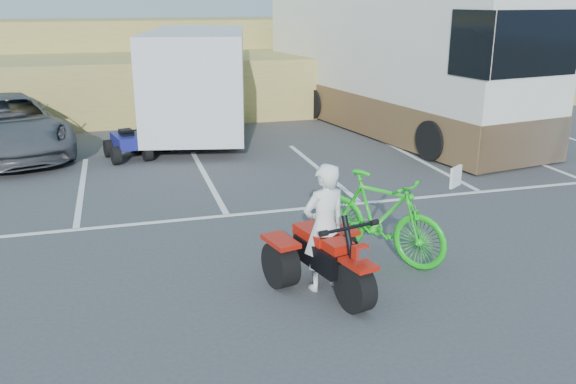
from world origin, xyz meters
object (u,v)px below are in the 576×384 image
object	(u,v)px
cargo_trailer	(199,79)
quad_atv_blue	(128,159)
rider	(324,227)
green_dirt_bike	(379,217)
red_trike_atv	(329,292)
rv_motorhome	(390,71)
quad_atv_green	(155,147)
grey_pickup	(5,126)

from	to	relation	value
cargo_trailer	quad_atv_blue	size ratio (longest dim) A/B	5.34
rider	green_dirt_bike	size ratio (longest dim) A/B	0.79
red_trike_atv	rider	size ratio (longest dim) A/B	0.97
rider	green_dirt_bike	distance (m)	1.39
green_dirt_bike	cargo_trailer	bearing A→B (deg)	63.08
rv_motorhome	quad_atv_green	world-z (taller)	rv_motorhome
rider	cargo_trailer	bearing A→B (deg)	-102.41
green_dirt_bike	rider	bearing A→B (deg)	177.79
green_dirt_bike	grey_pickup	distance (m)	10.94
quad_atv_blue	quad_atv_green	size ratio (longest dim) A/B	0.91
cargo_trailer	rv_motorhome	size ratio (longest dim) A/B	0.59
quad_atv_green	red_trike_atv	bearing A→B (deg)	-64.40
red_trike_atv	cargo_trailer	xyz separation A→B (m)	(-0.28, 10.71, 1.64)
quad_atv_blue	rider	bearing A→B (deg)	-85.47
rider	quad_atv_blue	size ratio (longest dim) A/B	1.41
rv_motorhome	quad_atv_blue	size ratio (longest dim) A/B	9.00
cargo_trailer	quad_atv_green	distance (m)	2.53
red_trike_atv	green_dirt_bike	world-z (taller)	green_dirt_bike
cargo_trailer	rv_motorhome	distance (m)	5.85
grey_pickup	rv_motorhome	world-z (taller)	rv_motorhome
red_trike_atv	grey_pickup	xyz separation A→B (m)	(-5.45, 9.64, 0.76)
green_dirt_bike	cargo_trailer	size ratio (longest dim) A/B	0.33
grey_pickup	quad_atv_green	distance (m)	3.80
cargo_trailer	quad_atv_blue	world-z (taller)	cargo_trailer
rider	rv_motorhome	size ratio (longest dim) A/B	0.16
red_trike_atv	green_dirt_bike	size ratio (longest dim) A/B	0.77
green_dirt_bike	red_trike_atv	bearing A→B (deg)	-176.52
green_dirt_bike	cargo_trailer	world-z (taller)	cargo_trailer
grey_pickup	cargo_trailer	bearing A→B (deg)	-5.98
quad_atv_blue	red_trike_atv	bearing A→B (deg)	-85.51
red_trike_atv	cargo_trailer	distance (m)	10.84
cargo_trailer	rv_motorhome	xyz separation A→B (m)	(5.83, -0.49, 0.12)
rider	quad_atv_blue	xyz separation A→B (m)	(-2.43, 8.18, -0.90)
red_trike_atv	grey_pickup	bearing A→B (deg)	105.71
red_trike_atv	quad_atv_green	size ratio (longest dim) A/B	1.24
red_trike_atv	green_dirt_bike	distance (m)	1.59
cargo_trailer	grey_pickup	bearing A→B (deg)	-156.39
rider	grey_pickup	xyz separation A→B (m)	(-5.41, 9.49, -0.14)
cargo_trailer	quad_atv_blue	xyz separation A→B (m)	(-2.18, -2.39, -1.64)
rider	cargo_trailer	size ratio (longest dim) A/B	0.26
green_dirt_bike	quad_atv_blue	bearing A→B (deg)	80.70
quad_atv_blue	green_dirt_bike	bearing A→B (deg)	-76.26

